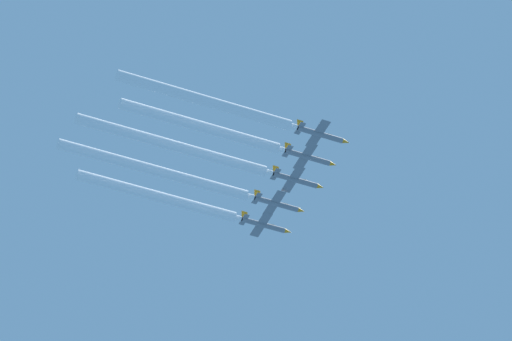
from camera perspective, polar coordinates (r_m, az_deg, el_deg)
The scene contains 10 objects.
jet_far_left at distance 340.53m, azimuth 0.32°, elevation -2.01°, with size 8.39×12.22×2.94m.
jet_inner_left at distance 335.32m, azimuth 0.80°, elevation -1.23°, with size 8.39×12.22×2.94m.
jet_center at distance 330.59m, azimuth 1.49°, elevation -0.35°, with size 8.39×12.22×2.94m.
jet_inner_right at distance 325.40m, azimuth 1.94°, elevation 0.49°, with size 8.39×12.22×2.94m.
jet_far_right at distance 320.46m, azimuth 2.41°, elevation 1.32°, with size 8.39×12.22×2.94m.
smoke_trail_far_left at distance 334.09m, azimuth -3.51°, elevation -0.97°, with size 2.26×37.30×2.26m.
smoke_trail_inner_left at distance 328.05m, azimuth -3.61°, elevation -0.02°, with size 2.26×43.69×2.26m.
smoke_trail_center at distance 323.17m, azimuth -2.94°, elevation 0.89°, with size 2.26×43.33×2.26m.
smoke_trail_inner_right at distance 318.79m, azimuth -1.93°, elevation 1.59°, with size 2.26×36.01×2.26m.
smoke_trail_far_right at distance 313.43m, azimuth -1.75°, elevation 2.53°, with size 2.26×38.74×2.26m.
Camera 1 is at (223.70, -101.59, 2.17)m, focal length 109.67 mm.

